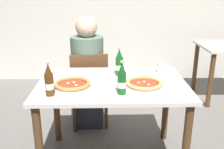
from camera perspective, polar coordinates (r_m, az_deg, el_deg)
name	(u,v)px	position (r m, az deg, el deg)	size (l,w,h in m)	color
dining_table_main	(112,95)	(2.12, 0.03, -4.63)	(1.20, 0.80, 0.75)	silver
chair_behind_table	(89,86)	(2.75, -5.17, -2.47)	(0.45, 0.45, 0.85)	brown
diner_seated	(88,75)	(2.76, -5.38, -0.13)	(0.34, 0.34, 1.21)	#2D3342
pizza_margherita_near	(144,84)	(2.00, 7.14, -2.09)	(0.31, 0.31, 0.04)	white
pizza_marinara_far	(72,85)	(2.00, -8.80, -2.22)	(0.31, 0.31, 0.04)	white
beer_bottle_left	(119,64)	(2.22, 1.63, 2.41)	(0.07, 0.07, 0.25)	#14591E
beer_bottle_center	(49,82)	(1.86, -13.80, -1.54)	(0.07, 0.07, 0.25)	#512D0F
beer_bottle_right	(122,80)	(1.83, 2.20, -1.29)	(0.07, 0.07, 0.25)	#14591E
napkin_with_cutlery	(94,73)	(2.29, -4.14, 0.26)	(0.19, 0.19, 0.01)	white
paper_cup	(161,68)	(2.33, 10.89, 1.46)	(0.07, 0.07, 0.10)	white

